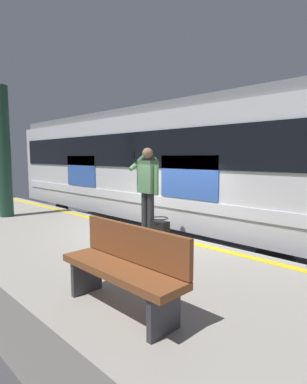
# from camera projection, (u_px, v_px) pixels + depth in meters

# --- Properties ---
(ground_plane) EXTENTS (24.43, 24.43, 0.00)m
(ground_plane) POSITION_uv_depth(u_px,v_px,m) (163.00, 275.00, 6.97)
(ground_plane) COLOR #3D3D3F
(platform) EXTENTS (16.28, 3.60, 1.01)m
(platform) POSITION_uv_depth(u_px,v_px,m) (95.00, 275.00, 5.65)
(platform) COLOR #9E998E
(platform) RESTS_ON ground
(safety_line) EXTENTS (15.96, 0.16, 0.01)m
(safety_line) POSITION_uv_depth(u_px,v_px,m) (153.00, 233.00, 6.64)
(safety_line) COLOR yellow
(safety_line) RESTS_ON platform
(track_rail_near) EXTENTS (21.17, 0.08, 0.16)m
(track_rail_near) POSITION_uv_depth(u_px,v_px,m) (195.00, 260.00, 7.81)
(track_rail_near) COLOR slate
(track_rail_near) RESTS_ON ground
(track_rail_far) EXTENTS (21.17, 0.08, 0.16)m
(track_rail_far) POSITION_uv_depth(u_px,v_px,m) (226.00, 248.00, 8.81)
(track_rail_far) COLOR slate
(track_rail_far) RESTS_ON ground
(train_carriage) EXTENTS (12.50, 2.88, 3.81)m
(train_carriage) POSITION_uv_depth(u_px,v_px,m) (161.00, 164.00, 9.36)
(train_carriage) COLOR silver
(train_carriage) RESTS_ON ground
(passenger) EXTENTS (0.57, 0.55, 1.82)m
(passenger) POSITION_uv_depth(u_px,v_px,m) (148.00, 184.00, 6.38)
(passenger) COLOR #262628
(passenger) RESTS_ON platform
(handbag) EXTENTS (0.36, 0.33, 0.43)m
(handbag) POSITION_uv_depth(u_px,v_px,m) (160.00, 229.00, 6.23)
(handbag) COLOR black
(handbag) RESTS_ON platform
(station_column) EXTENTS (0.36, 0.36, 3.52)m
(station_column) POSITION_uv_depth(u_px,v_px,m) (4.00, 152.00, 8.40)
(station_column) COLOR #1E3F2D
(station_column) RESTS_ON platform
(bench) EXTENTS (1.60, 0.44, 0.90)m
(bench) POSITION_uv_depth(u_px,v_px,m) (124.00, 265.00, 3.31)
(bench) COLOR brown
(bench) RESTS_ON platform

